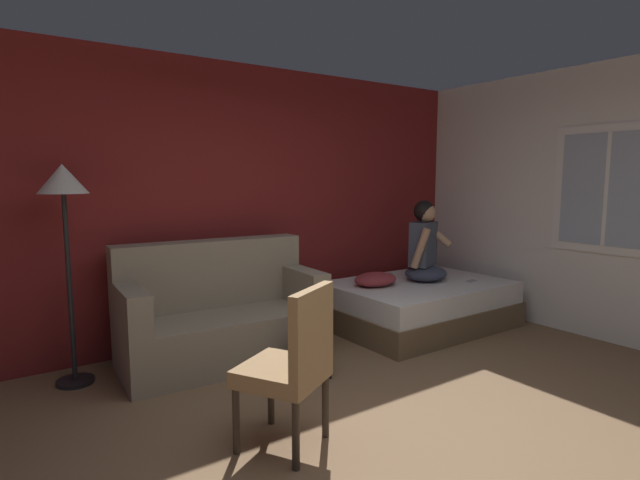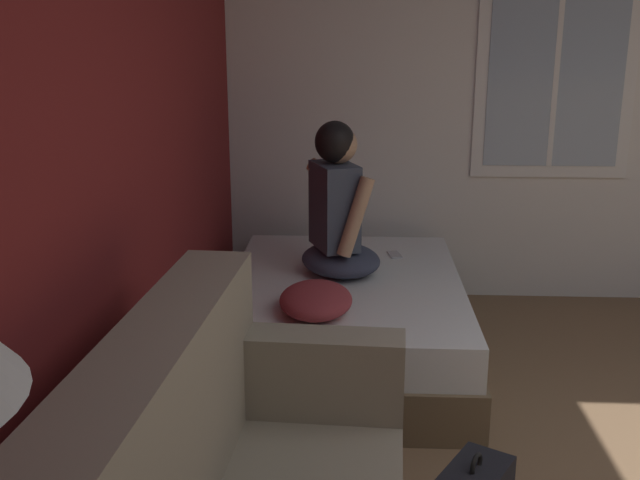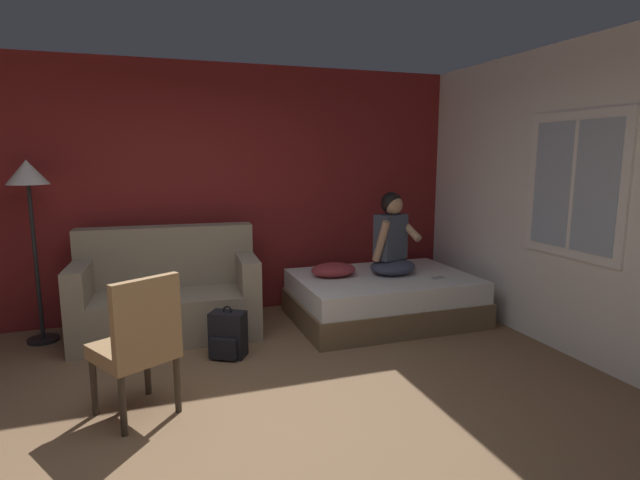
# 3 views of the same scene
# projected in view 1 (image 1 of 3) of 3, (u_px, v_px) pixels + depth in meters

# --- Properties ---
(ground_plane) EXTENTS (40.00, 40.00, 0.00)m
(ground_plane) POSITION_uv_depth(u_px,v_px,m) (399.00, 456.00, 2.88)
(ground_plane) COLOR brown
(wall_back_accent) EXTENTS (11.18, 0.16, 2.70)m
(wall_back_accent) POSITION_uv_depth(u_px,v_px,m) (211.00, 203.00, 4.86)
(wall_back_accent) COLOR maroon
(wall_back_accent) RESTS_ON ground
(bed) EXTENTS (1.88, 1.34, 0.48)m
(bed) POSITION_uv_depth(u_px,v_px,m) (419.00, 304.00, 5.39)
(bed) COLOR brown
(bed) RESTS_ON ground
(couch) EXTENTS (1.74, 0.92, 1.04)m
(couch) POSITION_uv_depth(u_px,v_px,m) (220.00, 316.00, 4.36)
(couch) COLOR gray
(couch) RESTS_ON ground
(side_chair) EXTENTS (0.63, 0.63, 0.98)m
(side_chair) POSITION_uv_depth(u_px,v_px,m) (292.00, 362.00, 2.91)
(side_chair) COLOR #382D23
(side_chair) RESTS_ON ground
(person_seated) EXTENTS (0.65, 0.60, 0.88)m
(person_seated) POSITION_uv_depth(u_px,v_px,m) (425.00, 248.00, 5.42)
(person_seated) COLOR #383D51
(person_seated) RESTS_ON bed
(backpack) EXTENTS (0.35, 0.34, 0.46)m
(backpack) POSITION_uv_depth(u_px,v_px,m) (312.00, 353.00, 4.03)
(backpack) COLOR black
(backpack) RESTS_ON ground
(throw_pillow) EXTENTS (0.48, 0.36, 0.14)m
(throw_pillow) POSITION_uv_depth(u_px,v_px,m) (375.00, 279.00, 5.17)
(throw_pillow) COLOR #993338
(throw_pillow) RESTS_ON bed
(cell_phone) EXTENTS (0.15, 0.09, 0.01)m
(cell_phone) POSITION_uv_depth(u_px,v_px,m) (472.00, 281.00, 5.39)
(cell_phone) COLOR #B7B7BC
(cell_phone) RESTS_ON bed
(floor_lamp) EXTENTS (0.36, 0.36, 1.70)m
(floor_lamp) POSITION_uv_depth(u_px,v_px,m) (64.00, 200.00, 3.72)
(floor_lamp) COLOR black
(floor_lamp) RESTS_ON ground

